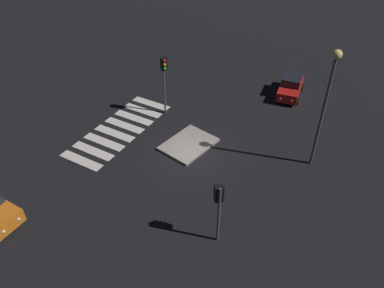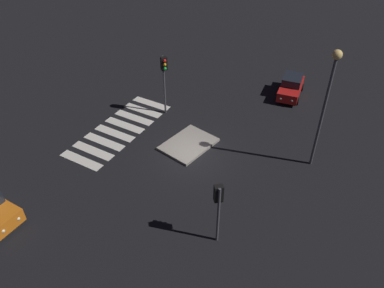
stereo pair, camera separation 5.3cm
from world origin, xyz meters
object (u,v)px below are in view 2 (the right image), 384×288
traffic_light_south (164,72)px  street_lamp (328,92)px  traffic_light_north (218,200)px  car_red (291,86)px  traffic_island (189,144)px

traffic_light_south → street_lamp: size_ratio=0.60×
traffic_light_north → car_red: bearing=-35.6°
traffic_island → street_lamp: (-2.30, 7.81, 5.25)m
traffic_island → car_red: bearing=158.9°
traffic_light_north → street_lamp: street_lamp is taller
traffic_island → traffic_light_south: size_ratio=0.85×
street_lamp → traffic_light_north: bearing=-17.1°
traffic_island → car_red: size_ratio=1.02×
traffic_island → traffic_light_north: 8.47m
traffic_light_south → street_lamp: 11.45m
car_red → traffic_light_south: bearing=-53.2°
traffic_island → street_lamp: street_lamp is taller
traffic_island → car_red: 10.68m
traffic_light_north → traffic_island: bearing=0.1°
traffic_light_south → street_lamp: bearing=37.5°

